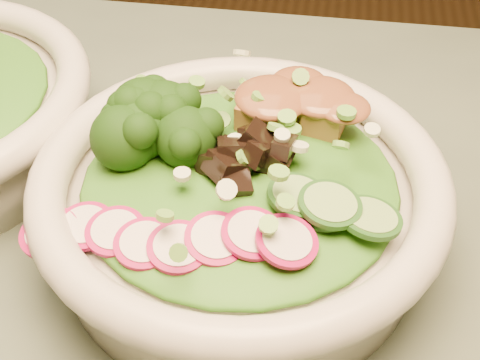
# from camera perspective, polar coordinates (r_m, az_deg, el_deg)

# --- Properties ---
(salad_bowl) EXTENTS (0.26, 0.26, 0.07)m
(salad_bowl) POSITION_cam_1_polar(r_m,az_deg,el_deg) (0.42, 0.00, -1.94)
(salad_bowl) COLOR beige
(salad_bowl) RESTS_ON dining_table
(lettuce_bed) EXTENTS (0.19, 0.19, 0.02)m
(lettuce_bed) POSITION_cam_1_polar(r_m,az_deg,el_deg) (0.41, 0.00, 0.10)
(lettuce_bed) COLOR #285D13
(lettuce_bed) RESTS_ON salad_bowl
(broccoli_florets) EXTENTS (0.08, 0.07, 0.04)m
(broccoli_florets) POSITION_cam_1_polar(r_m,az_deg,el_deg) (0.42, -6.98, 4.39)
(broccoli_florets) COLOR black
(broccoli_florets) RESTS_ON salad_bowl
(radish_slices) EXTENTS (0.11, 0.04, 0.02)m
(radish_slices) POSITION_cam_1_polar(r_m,az_deg,el_deg) (0.37, -5.05, -5.24)
(radish_slices) COLOR #9C0C48
(radish_slices) RESTS_ON salad_bowl
(cucumber_slices) EXTENTS (0.07, 0.07, 0.03)m
(cucumber_slices) POSITION_cam_1_polar(r_m,az_deg,el_deg) (0.38, 7.86, -2.19)
(cucumber_slices) COLOR #84B162
(cucumber_slices) RESTS_ON salad_bowl
(mushroom_heap) EXTENTS (0.07, 0.07, 0.04)m
(mushroom_heap) POSITION_cam_1_polar(r_m,az_deg,el_deg) (0.41, 0.89, 2.40)
(mushroom_heap) COLOR black
(mushroom_heap) RESTS_ON salad_bowl
(tofu_cubes) EXTENTS (0.09, 0.06, 0.03)m
(tofu_cubes) POSITION_cam_1_polar(r_m,az_deg,el_deg) (0.44, 4.47, 5.55)
(tofu_cubes) COLOR #AB7839
(tofu_cubes) RESTS_ON salad_bowl
(peanut_sauce) EXTENTS (0.07, 0.05, 0.02)m
(peanut_sauce) POSITION_cam_1_polar(r_m,az_deg,el_deg) (0.43, 4.56, 6.87)
(peanut_sauce) COLOR brown
(peanut_sauce) RESTS_ON tofu_cubes
(scallion_garnish) EXTENTS (0.18, 0.18, 0.02)m
(scallion_garnish) POSITION_cam_1_polar(r_m,az_deg,el_deg) (0.39, 0.00, 2.56)
(scallion_garnish) COLOR #65A63A
(scallion_garnish) RESTS_ON salad_bowl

